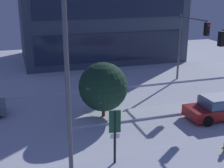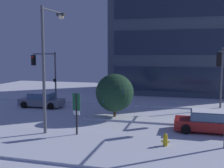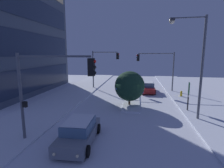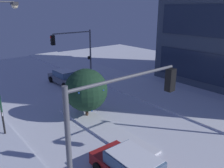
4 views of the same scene
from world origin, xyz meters
name	(u,v)px [view 3 (image 3 of 4)]	position (x,y,z in m)	size (l,w,h in m)	color
ground	(127,106)	(0.00, 0.00, 0.00)	(52.00, 52.00, 0.00)	silver
curb_strip_near	(206,109)	(0.00, -7.91, 0.07)	(52.00, 5.20, 0.14)	silver
curb_strip_far	(58,102)	(0.00, 7.91, 0.07)	(52.00, 5.20, 0.14)	silver
median_strip	(132,100)	(2.20, -0.43, 0.07)	(9.00, 1.80, 0.14)	silver
office_tower_main	(1,13)	(4.82, 18.11, 11.21)	(18.04, 11.47, 22.42)	#424C5B
car_near	(148,87)	(7.41, -2.51, 0.71)	(4.76, 2.13, 1.49)	maroon
car_far	(79,132)	(-8.29, 2.50, 0.71)	(4.53, 2.09, 1.49)	slate
traffic_light_corner_far_right	(103,62)	(9.05, 4.40, 4.19)	(0.32, 4.32, 6.00)	#565960
traffic_light_corner_far_left	(50,82)	(-8.51, 4.15, 3.87)	(0.32, 4.92, 5.57)	#565960
traffic_light_corner_near_right	(158,64)	(8.02, -3.87, 4.12)	(0.32, 5.44, 5.79)	#565960
street_lamp_arched	(194,55)	(-3.16, -5.41, 5.44)	(0.56, 2.83, 8.46)	#565960
fire_hydrant	(181,94)	(4.75, -6.62, 0.42)	(0.48, 0.26, 0.86)	gold
parking_info_sign	(189,93)	(-1.03, -5.87, 1.83)	(0.55, 0.14, 2.86)	black
decorated_tree_median	(130,86)	(0.05, -0.21, 2.16)	(3.17, 3.17, 3.75)	#473323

